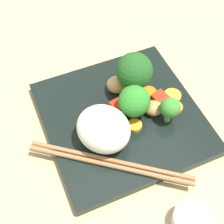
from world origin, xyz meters
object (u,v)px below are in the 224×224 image
object	(u,v)px
broccoli_floret_2	(134,72)
carrot_slice_0	(137,106)
sauce_cup	(191,221)
chopstick_pair	(110,163)
square_plate	(122,118)
rice_mound	(103,129)

from	to	relation	value
broccoli_floret_2	carrot_slice_0	bearing A→B (deg)	-101.11
carrot_slice_0	sauce_cup	size ratio (longest dim) A/B	0.57
carrot_slice_0	chopstick_pair	world-z (taller)	chopstick_pair
square_plate	chopstick_pair	size ratio (longest dim) A/B	1.19
square_plate	sauce_cup	xyz separation A→B (cm)	(1.57, -19.32, 0.52)
carrot_slice_0	sauce_cup	bearing A→B (deg)	-94.01
sauce_cup	square_plate	bearing A→B (deg)	94.66
broccoli_floret_2	sauce_cup	bearing A→B (deg)	-94.96
chopstick_pair	square_plate	bearing A→B (deg)	91.72
square_plate	chopstick_pair	xyz separation A→B (cm)	(-5.22, -7.40, 1.20)
square_plate	broccoli_floret_2	xyz separation A→B (cm)	(3.57, 3.62, 6.11)
broccoli_floret_2	sauce_cup	distance (cm)	23.70
rice_mound	chopstick_pair	xyz separation A→B (cm)	(-0.70, -4.26, -2.73)
square_plate	carrot_slice_0	distance (cm)	3.22
chopstick_pair	sauce_cup	size ratio (longest dim) A/B	4.00
broccoli_floret_2	carrot_slice_0	xyz separation A→B (cm)	(-0.60, -3.04, -5.00)
chopstick_pair	carrot_slice_0	bearing A→B (deg)	81.16
rice_mound	sauce_cup	bearing A→B (deg)	-69.37
broccoli_floret_2	carrot_slice_0	distance (cm)	5.88
rice_mound	broccoli_floret_2	bearing A→B (deg)	39.88
carrot_slice_0	sauce_cup	xyz separation A→B (cm)	(-1.40, -19.90, -0.60)
broccoli_floret_2	sauce_cup	world-z (taller)	broccoli_floret_2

